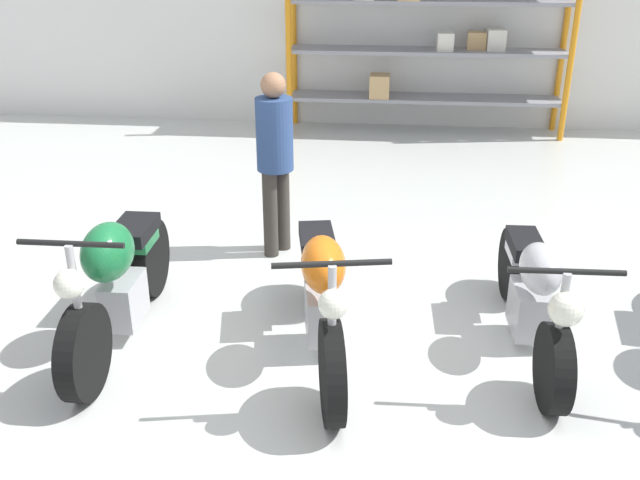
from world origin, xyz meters
TOP-DOWN VIEW (x-y plane):
  - ground_plane at (0.00, 0.00)m, footprint 30.00×30.00m
  - shelving_rack at (0.91, 5.88)m, footprint 3.84×0.63m
  - motorcycle_green at (-1.39, 0.08)m, footprint 0.65×1.99m
  - motorcycle_orange at (0.05, 0.01)m, footprint 0.70×2.07m
  - motorcycle_silver at (1.50, 0.27)m, footprint 0.68×2.02m
  - person_browsing at (-0.52, 1.66)m, footprint 0.43×0.43m

SIDE VIEW (x-z plane):
  - ground_plane at x=0.00m, z-range 0.00..0.00m
  - motorcycle_silver at x=1.50m, z-range -0.05..0.89m
  - motorcycle_orange at x=0.05m, z-range -0.04..1.00m
  - motorcycle_green at x=-1.39m, z-range -0.05..1.01m
  - person_browsing at x=-0.52m, z-range 0.14..1.78m
  - shelving_rack at x=0.91m, z-range 0.00..2.86m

